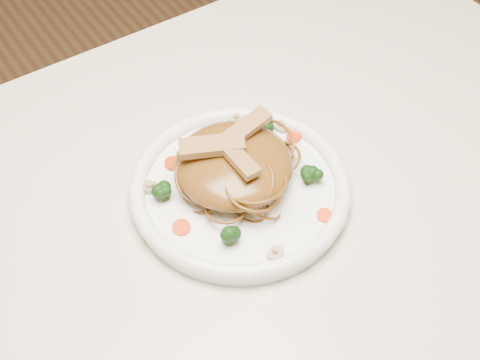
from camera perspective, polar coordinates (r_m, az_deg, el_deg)
table at (r=0.88m, az=-1.39°, el=-8.30°), size 1.20×0.80×0.75m
plate at (r=0.82m, az=0.00°, el=-1.00°), size 0.31×0.31×0.02m
noodle_mound at (r=0.81m, az=-0.57°, el=1.35°), size 0.15×0.15×0.05m
chicken_a at (r=0.81m, az=0.60°, el=4.58°), size 0.07×0.03×0.01m
chicken_b at (r=0.78m, az=-2.41°, el=2.94°), size 0.08×0.06×0.01m
chicken_c at (r=0.77m, az=-0.17°, el=1.89°), size 0.02×0.06×0.01m
broccoli_0 at (r=0.86m, az=2.43°, el=4.48°), size 0.04×0.04×0.03m
broccoli_1 at (r=0.80m, az=-6.53°, el=-0.93°), size 0.03×0.03×0.03m
broccoli_2 at (r=0.75m, az=-1.11°, el=-4.54°), size 0.03×0.03×0.03m
broccoli_3 at (r=0.82m, az=6.02°, el=0.54°), size 0.03×0.03×0.03m
carrot_0 at (r=0.88m, az=1.03°, el=4.62°), size 0.03×0.03×0.00m
carrot_1 at (r=0.78m, az=-5.04°, el=-4.07°), size 0.03×0.03×0.00m
carrot_2 at (r=0.87m, az=4.61°, el=3.69°), size 0.02×0.02×0.00m
carrot_3 at (r=0.84m, az=-5.73°, el=1.44°), size 0.02×0.02×0.00m
carrot_4 at (r=0.79m, az=7.26°, el=-3.02°), size 0.02×0.02×0.00m
mushroom_0 at (r=0.75m, az=3.02°, el=-6.26°), size 0.02×0.02×0.01m
mushroom_1 at (r=0.89m, az=3.51°, el=4.63°), size 0.03×0.03×0.01m
mushroom_2 at (r=0.82m, az=-7.71°, el=-0.62°), size 0.04×0.04×0.01m
mushroom_3 at (r=0.89m, az=-0.31°, el=5.23°), size 0.03×0.03×0.01m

